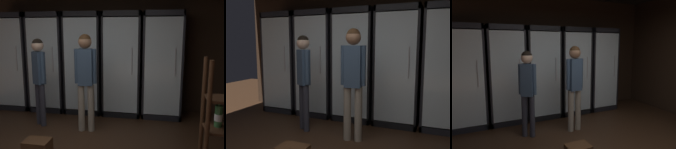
# 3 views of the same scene
# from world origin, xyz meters

# --- Properties ---
(wall_back) EXTENTS (6.00, 0.06, 2.80)m
(wall_back) POSITION_xyz_m (0.00, 3.03, 1.40)
(wall_back) COLOR black
(wall_back) RESTS_ON ground
(cooler_far_left) EXTENTS (0.74, 0.64, 2.05)m
(cooler_far_left) POSITION_xyz_m (-1.94, 2.72, 1.01)
(cooler_far_left) COLOR black
(cooler_far_left) RESTS_ON ground
(cooler_left) EXTENTS (0.74, 0.64, 2.05)m
(cooler_left) POSITION_xyz_m (-1.16, 2.72, 1.00)
(cooler_left) COLOR black
(cooler_left) RESTS_ON ground
(cooler_center) EXTENTS (0.74, 0.64, 2.05)m
(cooler_center) POSITION_xyz_m (-0.37, 2.72, 1.00)
(cooler_center) COLOR black
(cooler_center) RESTS_ON ground
(cooler_right) EXTENTS (0.74, 0.64, 2.05)m
(cooler_right) POSITION_xyz_m (0.41, 2.72, 1.00)
(cooler_right) COLOR black
(cooler_right) RESTS_ON ground
(cooler_far_right) EXTENTS (0.74, 0.64, 2.05)m
(cooler_far_right) POSITION_xyz_m (1.20, 2.72, 1.00)
(cooler_far_right) COLOR black
(cooler_far_right) RESTS_ON ground
(shopper_near) EXTENTS (0.37, 0.22, 1.64)m
(shopper_near) POSITION_xyz_m (-0.05, 1.66, 1.01)
(shopper_near) COLOR gray
(shopper_near) RESTS_ON ground
(shopper_far) EXTENTS (0.29, 0.24, 1.56)m
(shopper_far) POSITION_xyz_m (-0.94, 1.77, 0.98)
(shopper_far) COLOR #2D2D38
(shopper_far) RESTS_ON ground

